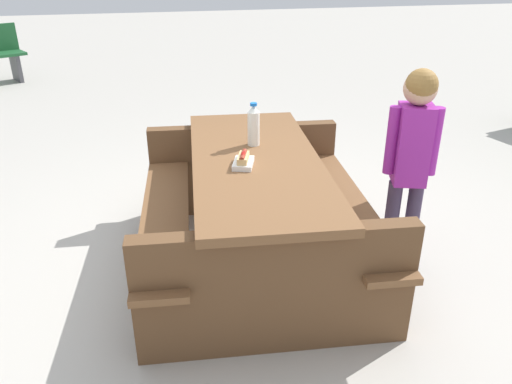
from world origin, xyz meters
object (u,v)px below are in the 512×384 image
(picnic_table, at_px, (256,204))
(hotdog_tray, at_px, (243,161))
(soda_bottle, at_px, (254,126))
(child_in_coat, at_px, (412,146))

(picnic_table, distance_m, hotdog_tray, 0.36)
(picnic_table, height_order, soda_bottle, soda_bottle)
(soda_bottle, distance_m, hotdog_tray, 0.36)
(hotdog_tray, bearing_deg, picnic_table, 135.39)
(child_in_coat, bearing_deg, picnic_table, -101.15)
(picnic_table, distance_m, soda_bottle, 0.49)
(picnic_table, xyz_separation_m, hotdog_tray, (0.10, -0.10, 0.34))
(soda_bottle, relative_size, child_in_coat, 0.21)
(soda_bottle, xyz_separation_m, hotdog_tray, (0.33, -0.13, -0.10))
(soda_bottle, bearing_deg, hotdog_tray, -22.23)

